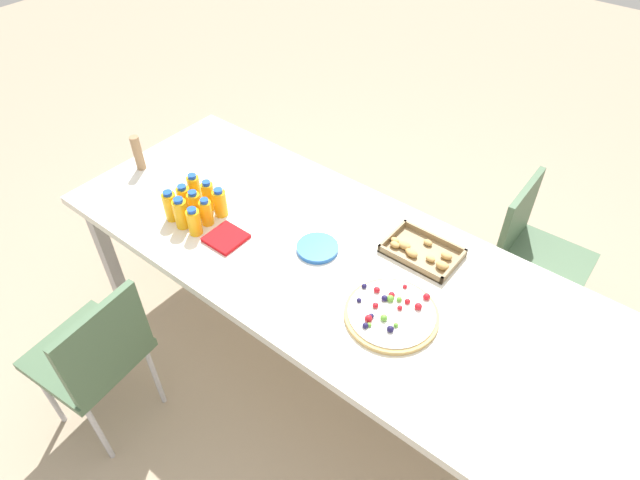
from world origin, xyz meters
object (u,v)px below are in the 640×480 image
at_px(juice_bottle_8, 220,203).
at_px(napkin_stack, 226,238).
at_px(juice_bottle_2, 194,222).
at_px(juice_bottle_3, 184,199).
at_px(party_table, 336,269).
at_px(snack_tray, 422,252).
at_px(juice_bottle_6, 194,189).
at_px(juice_bottle_0, 171,206).
at_px(juice_bottle_1, 181,213).
at_px(chair_far_right, 534,250).
at_px(cardboard_tube, 138,153).
at_px(juice_bottle_4, 195,205).
at_px(fruit_pizza, 391,314).
at_px(chair_near_left, 95,354).
at_px(juice_bottle_7, 208,196).
at_px(plate_stack, 317,248).
at_px(juice_bottle_5, 206,212).

relative_size(juice_bottle_8, napkin_stack, 0.93).
distance_m(juice_bottle_2, juice_bottle_3, 0.17).
bearing_deg(party_table, snack_tray, 43.08).
height_order(juice_bottle_2, juice_bottle_6, juice_bottle_6).
distance_m(juice_bottle_0, juice_bottle_1, 0.07).
bearing_deg(juice_bottle_6, chair_far_right, 36.53).
distance_m(party_table, cardboard_tube, 1.15).
bearing_deg(juice_bottle_2, juice_bottle_0, 179.36).
bearing_deg(juice_bottle_3, cardboard_tube, 169.65).
relative_size(juice_bottle_4, fruit_pizza, 0.39).
distance_m(chair_near_left, juice_bottle_3, 0.74).
bearing_deg(juice_bottle_7, juice_bottle_4, -92.21).
bearing_deg(juice_bottle_6, napkin_stack, -18.47).
distance_m(juice_bottle_0, plate_stack, 0.67).
distance_m(chair_near_left, cardboard_tube, 0.98).
distance_m(fruit_pizza, plate_stack, 0.44).
bearing_deg(fruit_pizza, juice_bottle_1, -171.90).
height_order(juice_bottle_0, juice_bottle_3, juice_bottle_0).
xyz_separation_m(snack_tray, napkin_stack, (-0.69, -0.44, -0.00)).
relative_size(juice_bottle_0, juice_bottle_5, 1.11).
bearing_deg(snack_tray, chair_far_right, 63.78).
relative_size(juice_bottle_3, napkin_stack, 0.88).
xyz_separation_m(juice_bottle_0, juice_bottle_3, (-0.00, 0.08, -0.01)).
bearing_deg(fruit_pizza, cardboard_tube, 179.32).
bearing_deg(juice_bottle_1, juice_bottle_8, 64.92).
bearing_deg(chair_near_left, juice_bottle_2, -7.83).
distance_m(party_table, fruit_pizza, 0.36).
relative_size(juice_bottle_1, snack_tray, 0.49).
bearing_deg(plate_stack, snack_tray, 35.02).
height_order(juice_bottle_0, juice_bottle_5, juice_bottle_0).
height_order(chair_near_left, juice_bottle_1, juice_bottle_1).
bearing_deg(juice_bottle_5, chair_far_right, 42.13).
bearing_deg(juice_bottle_5, juice_bottle_4, 179.73).
height_order(party_table, cardboard_tube, cardboard_tube).
height_order(juice_bottle_4, plate_stack, juice_bottle_4).
height_order(chair_far_right, fruit_pizza, chair_far_right).
height_order(juice_bottle_3, napkin_stack, juice_bottle_3).
bearing_deg(juice_bottle_4, juice_bottle_2, -43.35).
relative_size(chair_far_right, cardboard_tube, 4.65).
relative_size(juice_bottle_6, plate_stack, 0.85).
bearing_deg(juice_bottle_2, juice_bottle_7, 116.56).
relative_size(juice_bottle_4, napkin_stack, 0.91).
bearing_deg(fruit_pizza, juice_bottle_7, 178.99).
xyz_separation_m(chair_near_left, juice_bottle_6, (-0.14, 0.73, 0.33)).
relative_size(chair_near_left, juice_bottle_4, 6.05).
distance_m(chair_far_right, snack_tray, 0.73).
bearing_deg(juice_bottle_0, fruit_pizza, 7.29).
bearing_deg(snack_tray, juice_bottle_8, -158.09).
bearing_deg(juice_bottle_2, chair_far_right, 44.32).
distance_m(juice_bottle_7, juice_bottle_8, 0.07).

